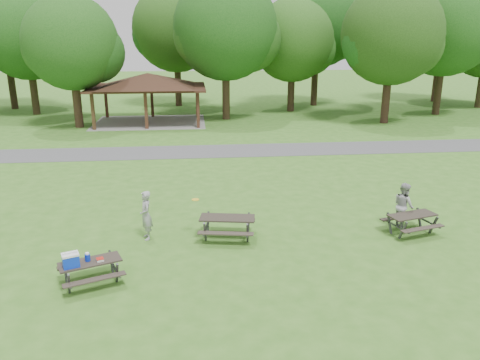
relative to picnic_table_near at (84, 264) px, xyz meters
name	(u,v)px	position (x,y,z in m)	size (l,w,h in m)	color
ground	(220,262)	(3.66, 0.98, -0.64)	(160.00, 160.00, 0.00)	#386D1F
asphalt_path	(206,151)	(3.66, 14.98, -0.63)	(120.00, 3.20, 0.02)	#49494C
pavilion	(148,82)	(-0.34, 24.98, 2.42)	(8.60, 7.01, 3.76)	#362313
tree_row_c	(28,35)	(-10.24, 30.01, 5.90)	(8.19, 7.80, 10.67)	black
tree_row_d	(73,46)	(-5.26, 23.51, 5.13)	(6.93, 6.60, 9.27)	#312015
tree_row_e	(227,31)	(5.76, 26.01, 6.14)	(8.40, 8.00, 11.02)	#312215
tree_row_f	(293,43)	(11.75, 29.51, 5.20)	(7.35, 7.00, 9.55)	black
tree_row_g	(393,37)	(17.75, 23.01, 5.69)	(7.77, 7.40, 10.25)	black
tree_row_h	(447,28)	(23.76, 26.51, 6.39)	(8.61, 8.20, 11.37)	black
tree_deep_a	(5,28)	(-13.24, 33.51, 6.49)	(8.40, 8.00, 11.38)	black
tree_deep_b	(177,31)	(1.76, 34.01, 6.25)	(8.40, 8.00, 11.13)	#322016
tree_deep_c	(318,24)	(14.77, 33.01, 6.81)	(8.82, 8.40, 11.90)	#311F15
tree_deep_d	(443,30)	(27.76, 34.51, 6.39)	(8.40, 8.00, 11.27)	#311D15
picnic_table_near	(84,264)	(0.00, 0.00, 0.00)	(1.96, 1.79, 1.11)	#2B241F
picnic_table_middle	(227,222)	(4.01, 2.69, -0.07)	(2.00, 1.71, 0.78)	#29241E
picnic_table_far	(412,219)	(10.24, 2.47, -0.12)	(1.92, 1.69, 0.71)	black
frisbee_in_flight	(195,200)	(2.99, 2.96, 0.66)	(0.33, 0.33, 0.02)	yellow
frisbee_thrower	(146,215)	(1.36, 2.94, 0.18)	(0.60, 0.39, 1.64)	#98989B
frisbee_catcher	(404,205)	(10.16, 3.01, 0.17)	(0.79, 0.62, 1.62)	#A0A0A3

